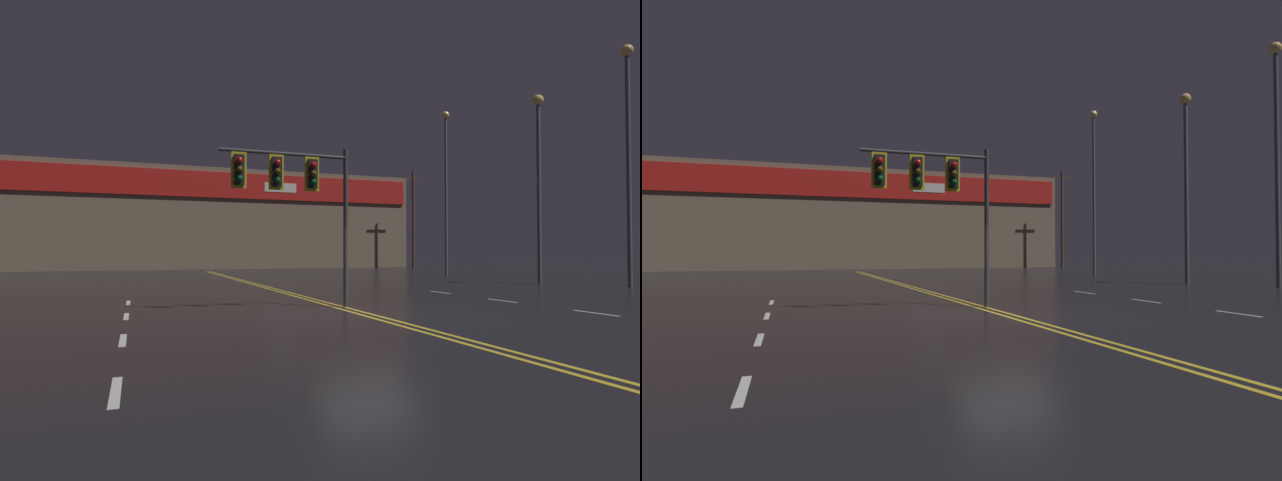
% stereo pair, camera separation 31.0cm
% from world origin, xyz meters
% --- Properties ---
extents(ground_plane, '(200.00, 200.00, 0.00)m').
position_xyz_m(ground_plane, '(0.00, 0.00, 0.00)').
color(ground_plane, black).
extents(road_markings, '(17.36, 60.00, 0.01)m').
position_xyz_m(road_markings, '(1.30, -1.99, 0.00)').
color(road_markings, gold).
rests_on(road_markings, ground).
extents(traffic_signal_median, '(3.79, 0.36, 4.67)m').
position_xyz_m(traffic_signal_median, '(-1.48, 1.82, 3.60)').
color(traffic_signal_median, '#38383D').
rests_on(traffic_signal_median, ground).
extents(streetlight_near_left, '(0.56, 0.56, 11.98)m').
position_xyz_m(streetlight_near_left, '(15.70, 19.25, 7.40)').
color(streetlight_near_left, '#59595E').
rests_on(streetlight_near_left, ground).
extents(streetlight_near_right, '(0.56, 0.56, 9.81)m').
position_xyz_m(streetlight_near_right, '(13.96, 8.50, 6.23)').
color(streetlight_near_right, '#59595E').
rests_on(streetlight_near_right, ground).
extents(streetlight_median_approach, '(0.56, 0.56, 11.37)m').
position_xyz_m(streetlight_median_approach, '(15.94, 5.02, 7.07)').
color(streetlight_median_approach, '#59595E').
rests_on(streetlight_median_approach, ground).
extents(building_backdrop, '(43.37, 10.23, 9.58)m').
position_xyz_m(building_backdrop, '(0.00, 40.27, 4.80)').
color(building_backdrop, '#7A6651').
rests_on(building_backdrop, ground).
extents(utility_pole_row, '(46.54, 0.26, 10.81)m').
position_xyz_m(utility_pole_row, '(-2.27, 32.54, 5.37)').
color(utility_pole_row, '#4C3828').
rests_on(utility_pole_row, ground).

